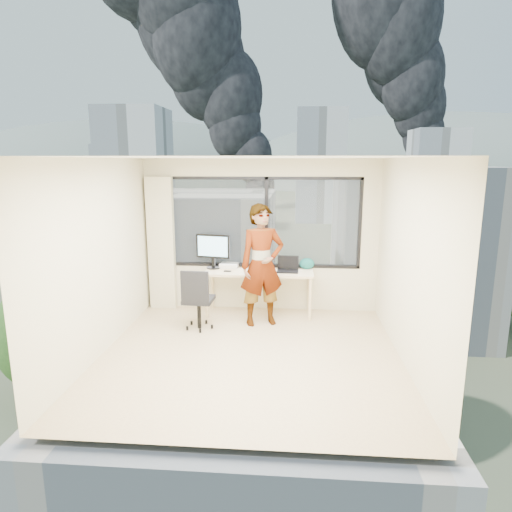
# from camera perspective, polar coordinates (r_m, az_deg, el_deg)

# --- Properties ---
(floor) EXTENTS (4.00, 4.00, 0.01)m
(floor) POSITION_cam_1_polar(r_m,az_deg,el_deg) (6.14, -0.77, -12.54)
(floor) COLOR tan
(floor) RESTS_ON ground
(ceiling) EXTENTS (4.00, 4.00, 0.01)m
(ceiling) POSITION_cam_1_polar(r_m,az_deg,el_deg) (5.58, -0.85, 12.50)
(ceiling) COLOR white
(ceiling) RESTS_ON ground
(wall_front) EXTENTS (4.00, 0.01, 2.60)m
(wall_front) POSITION_cam_1_polar(r_m,az_deg,el_deg) (3.81, -3.67, -7.26)
(wall_front) COLOR beige
(wall_front) RESTS_ON ground
(wall_left) EXTENTS (0.01, 4.00, 2.60)m
(wall_left) POSITION_cam_1_polar(r_m,az_deg,el_deg) (6.24, -19.43, -0.27)
(wall_left) COLOR beige
(wall_left) RESTS_ON ground
(wall_right) EXTENTS (0.01, 4.00, 2.60)m
(wall_right) POSITION_cam_1_polar(r_m,az_deg,el_deg) (5.89, 18.97, -0.94)
(wall_right) COLOR beige
(wall_right) RESTS_ON ground
(window_wall) EXTENTS (3.30, 0.16, 1.55)m
(window_wall) POSITION_cam_1_polar(r_m,az_deg,el_deg) (7.64, 0.98, 4.32)
(window_wall) COLOR black
(window_wall) RESTS_ON ground
(curtain) EXTENTS (0.45, 0.14, 2.30)m
(curtain) POSITION_cam_1_polar(r_m,az_deg,el_deg) (7.90, -12.01, 1.55)
(curtain) COLOR #C3B698
(curtain) RESTS_ON floor
(desk) EXTENTS (1.80, 0.60, 0.75)m
(desk) POSITION_cam_1_polar(r_m,az_deg,el_deg) (7.56, 0.40, -4.70)
(desk) COLOR #CFBE8B
(desk) RESTS_ON floor
(chair) EXTENTS (0.53, 0.53, 0.98)m
(chair) POSITION_cam_1_polar(r_m,az_deg,el_deg) (6.95, -7.35, -5.33)
(chair) COLOR black
(chair) RESTS_ON floor
(person) EXTENTS (0.81, 0.67, 1.92)m
(person) POSITION_cam_1_polar(r_m,az_deg,el_deg) (6.97, 0.77, -1.18)
(person) COLOR #2D2D33
(person) RESTS_ON floor
(monitor) EXTENTS (0.61, 0.24, 0.60)m
(monitor) POSITION_cam_1_polar(r_m,az_deg,el_deg) (7.63, -5.51, 0.62)
(monitor) COLOR black
(monitor) RESTS_ON desk
(game_console) EXTENTS (0.33, 0.28, 0.07)m
(game_console) POSITION_cam_1_polar(r_m,az_deg,el_deg) (7.73, -3.44, -1.19)
(game_console) COLOR white
(game_console) RESTS_ON desk
(laptop) EXTENTS (0.37, 0.39, 0.23)m
(laptop) POSITION_cam_1_polar(r_m,az_deg,el_deg) (7.41, 4.08, -1.16)
(laptop) COLOR black
(laptop) RESTS_ON desk
(cellphone) EXTENTS (0.12, 0.07, 0.01)m
(cellphone) POSITION_cam_1_polar(r_m,az_deg,el_deg) (7.45, -3.66, -1.95)
(cellphone) COLOR black
(cellphone) RESTS_ON desk
(pen_cup) EXTENTS (0.09, 0.09, 0.09)m
(pen_cup) POSITION_cam_1_polar(r_m,az_deg,el_deg) (7.40, 0.94, -1.72)
(pen_cup) COLOR black
(pen_cup) RESTS_ON desk
(handbag) EXTENTS (0.27, 0.17, 0.19)m
(handbag) POSITION_cam_1_polar(r_m,az_deg,el_deg) (7.62, 6.53, -0.97)
(handbag) COLOR #0C483F
(handbag) RESTS_ON desk
(exterior_ground) EXTENTS (400.00, 400.00, 0.04)m
(exterior_ground) POSITION_cam_1_polar(r_m,az_deg,el_deg) (126.65, 4.36, 4.59)
(exterior_ground) COLOR #515B3D
(exterior_ground) RESTS_ON ground
(near_bldg_a) EXTENTS (16.00, 12.00, 14.00)m
(near_bldg_a) POSITION_cam_1_polar(r_m,az_deg,el_deg) (38.04, -10.05, -2.62)
(near_bldg_a) COLOR beige
(near_bldg_a) RESTS_ON exterior_ground
(near_bldg_b) EXTENTS (14.00, 13.00, 16.00)m
(near_bldg_b) POSITION_cam_1_polar(r_m,az_deg,el_deg) (45.85, 19.03, 0.70)
(near_bldg_b) COLOR silver
(near_bldg_b) RESTS_ON exterior_ground
(far_tower_a) EXTENTS (14.00, 14.00, 28.00)m
(far_tower_a) POSITION_cam_1_polar(r_m,az_deg,el_deg) (106.68, -15.08, 10.35)
(far_tower_a) COLOR silver
(far_tower_a) RESTS_ON exterior_ground
(far_tower_b) EXTENTS (13.00, 13.00, 30.00)m
(far_tower_b) POSITION_cam_1_polar(r_m,az_deg,el_deg) (125.79, 8.19, 11.30)
(far_tower_b) COLOR silver
(far_tower_b) RESTS_ON exterior_ground
(far_tower_c) EXTENTS (15.00, 15.00, 26.00)m
(far_tower_c) POSITION_cam_1_polar(r_m,az_deg,el_deg) (152.24, 21.96, 9.93)
(far_tower_c) COLOR silver
(far_tower_c) RESTS_ON exterior_ground
(far_tower_d) EXTENTS (16.00, 14.00, 22.00)m
(far_tower_d) POSITION_cam_1_polar(r_m,az_deg,el_deg) (167.01, -16.87, 9.71)
(far_tower_d) COLOR silver
(far_tower_d) RESTS_ON exterior_ground
(hill_a) EXTENTS (288.00, 216.00, 90.00)m
(hill_a) POSITION_cam_1_polar(r_m,az_deg,el_deg) (347.55, -15.87, 8.95)
(hill_a) COLOR slate
(hill_a) RESTS_ON exterior_ground
(hill_b) EXTENTS (300.00, 220.00, 96.00)m
(hill_b) POSITION_cam_1_polar(r_m,az_deg,el_deg) (340.82, 21.84, 8.49)
(hill_b) COLOR slate
(hill_b) RESTS_ON exterior_ground
(tree_a) EXTENTS (7.00, 7.00, 8.00)m
(tree_a) POSITION_cam_1_polar(r_m,az_deg,el_deg) (34.50, -24.83, -10.40)
(tree_a) COLOR #27501A
(tree_a) RESTS_ON exterior_ground
(tree_b) EXTENTS (7.60, 7.60, 9.00)m
(tree_b) POSITION_cam_1_polar(r_m,az_deg,el_deg) (26.69, 12.00, -15.02)
(tree_b) COLOR #27501A
(tree_b) RESTS_ON exterior_ground
(tree_c) EXTENTS (8.40, 8.40, 10.00)m
(tree_c) POSITION_cam_1_polar(r_m,az_deg,el_deg) (51.67, 29.06, -2.36)
(tree_c) COLOR #27501A
(tree_c) RESTS_ON exterior_ground
(smoke_plume_a) EXTENTS (40.00, 24.00, 90.00)m
(smoke_plume_a) POSITION_cam_1_polar(r_m,az_deg,el_deg) (160.11, 0.81, 25.29)
(smoke_plume_a) COLOR black
(smoke_plume_a) RESTS_ON exterior_ground
(smoke_plume_b) EXTENTS (30.00, 18.00, 70.00)m
(smoke_plume_b) POSITION_cam_1_polar(r_m,az_deg,el_deg) (185.43, 22.95, 18.80)
(smoke_plume_b) COLOR black
(smoke_plume_b) RESTS_ON exterior_ground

